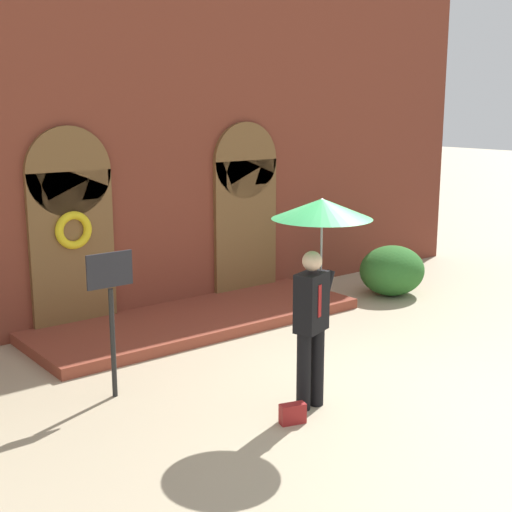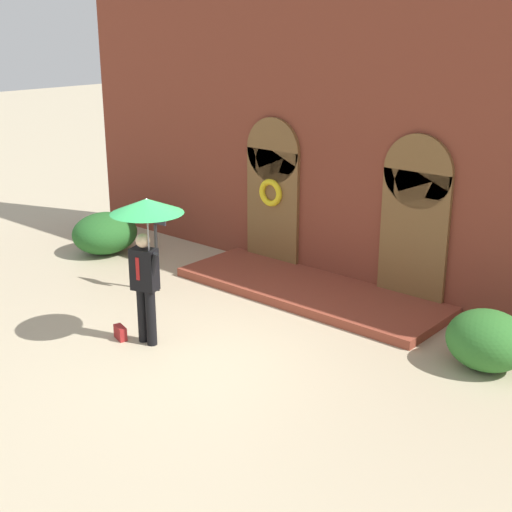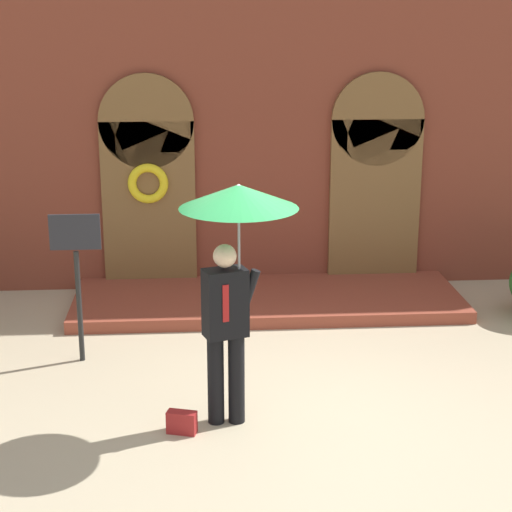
# 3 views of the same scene
# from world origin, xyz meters

# --- Properties ---
(ground_plane) EXTENTS (80.00, 80.00, 0.00)m
(ground_plane) POSITION_xyz_m (0.00, 0.00, 0.00)
(ground_plane) COLOR tan
(building_facade) EXTENTS (14.00, 2.30, 5.60)m
(building_facade) POSITION_xyz_m (-0.00, 4.15, 2.68)
(building_facade) COLOR brown
(building_facade) RESTS_ON ground
(person_with_umbrella) EXTENTS (1.10, 1.10, 2.36)m
(person_with_umbrella) POSITION_xyz_m (-0.59, -0.28, 1.91)
(person_with_umbrella) COLOR black
(person_with_umbrella) RESTS_ON ground
(handbag) EXTENTS (0.30, 0.20, 0.22)m
(handbag) POSITION_xyz_m (-1.12, -0.48, 0.11)
(handbag) COLOR maroon
(handbag) RESTS_ON ground
(sign_post) EXTENTS (0.56, 0.06, 1.72)m
(sign_post) POSITION_xyz_m (-2.28, 1.35, 1.16)
(sign_post) COLOR black
(sign_post) RESTS_ON ground
(shrub_left) EXTENTS (1.29, 1.46, 0.89)m
(shrub_left) POSITION_xyz_m (-4.88, 2.16, 0.44)
(shrub_left) COLOR #235B23
(shrub_left) RESTS_ON ground
(shrub_right) EXTENTS (1.21, 1.09, 0.89)m
(shrub_right) POSITION_xyz_m (3.71, 2.38, 0.44)
(shrub_right) COLOR #2D6B28
(shrub_right) RESTS_ON ground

